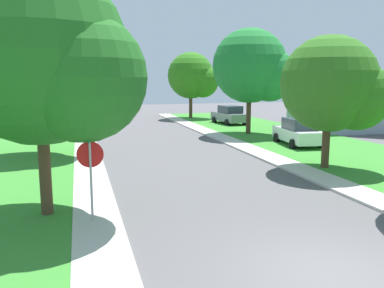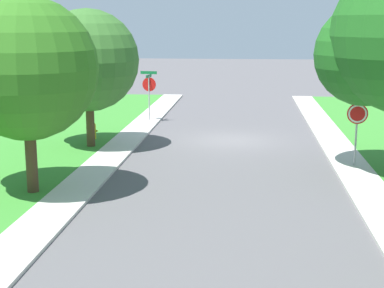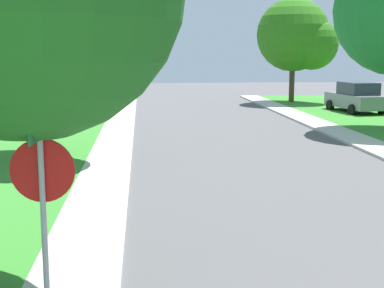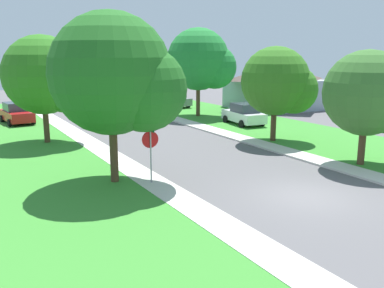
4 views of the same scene
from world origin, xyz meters
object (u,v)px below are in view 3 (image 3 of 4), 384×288
(stop_sign_far_corner, at_px, (43,185))
(tree_sidewalk_mid, at_px, (39,25))
(car_red_kerbside_mid, at_px, (60,105))
(tree_corner_large, at_px, (298,37))
(car_grey_behind_trees, at_px, (356,98))

(stop_sign_far_corner, bearing_deg, tree_sidewalk_mid, 99.83)
(car_red_kerbside_mid, bearing_deg, stop_sign_far_corner, -82.24)
(stop_sign_far_corner, distance_m, tree_corner_large, 32.02)
(stop_sign_far_corner, xyz_separation_m, tree_sidewalk_mid, (-1.93, 11.14, 2.34))
(tree_corner_large, bearing_deg, car_red_kerbside_mid, -147.40)
(car_grey_behind_trees, height_order, tree_corner_large, tree_corner_large)
(car_grey_behind_trees, xyz_separation_m, tree_sidewalk_mid, (-15.23, -12.31, 3.36))
(car_red_kerbside_mid, relative_size, tree_sidewalk_mid, 0.65)
(car_grey_behind_trees, xyz_separation_m, car_red_kerbside_mid, (-16.10, -2.95, 0.00))
(tree_corner_large, bearing_deg, stop_sign_far_corner, -111.38)
(stop_sign_far_corner, distance_m, car_red_kerbside_mid, 20.71)
(car_red_kerbside_mid, distance_m, tree_corner_large, 17.49)
(tree_corner_large, distance_m, tree_sidewalk_mid, 23.01)
(car_red_kerbside_mid, distance_m, tree_sidewalk_mid, 9.98)
(car_red_kerbside_mid, height_order, tree_corner_large, tree_corner_large)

